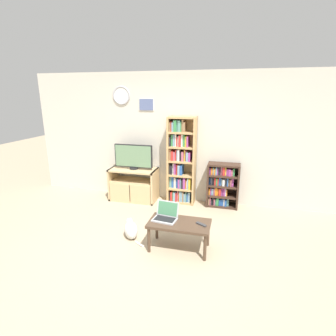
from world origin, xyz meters
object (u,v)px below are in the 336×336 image
coffee_table (179,226)px  laptop (166,215)px  bookshelf_short (222,185)px  television (133,157)px  cat (131,230)px  remote_near_laptop (201,224)px  bookshelf_tall (181,162)px  tv_stand (134,184)px

coffee_table → laptop: laptop is taller
bookshelf_short → coffee_table: (-0.49, -1.70, -0.07)m
television → cat: size_ratio=1.76×
remote_near_laptop → cat: size_ratio=0.35×
remote_near_laptop → cat: bearing=-64.9°
coffee_table → cat: (-0.79, 0.11, -0.23)m
bookshelf_tall → laptop: 1.69m
bookshelf_short → tv_stand: bearing=-175.7°
laptop → cat: size_ratio=0.80×
remote_near_laptop → bookshelf_tall: bearing=-128.3°
television → bookshelf_tall: 0.98m
bookshelf_short → coffee_table: size_ratio=1.00×
remote_near_laptop → television: bearing=-103.5°
television → cat: (0.51, -1.46, -0.80)m
laptop → tv_stand: bearing=133.5°
bookshelf_tall → remote_near_laptop: bearing=-69.0°
television → bookshelf_short: (1.79, 0.13, -0.49)m
bookshelf_short → remote_near_laptop: bookshelf_short is taller
remote_near_laptop → cat: 1.14m
television → laptop: television is taller
television → coffee_table: bearing=-50.3°
television → bookshelf_short: television is taller
tv_stand → cat: size_ratio=2.14×
remote_near_laptop → tv_stand: bearing=-103.1°
bookshelf_short → remote_near_laptop: size_ratio=5.47×
tv_stand → television: 0.60m
bookshelf_tall → bookshelf_short: 0.92m
bookshelf_tall → bookshelf_short: size_ratio=2.01×
bookshelf_tall → remote_near_laptop: (0.65, -1.70, -0.42)m
television → coffee_table: television is taller
tv_stand → laptop: 1.88m
remote_near_laptop → cat: remote_near_laptop is taller
coffee_table → remote_near_laptop: (0.31, 0.00, 0.06)m
television → remote_near_laptop: 2.31m
bookshelf_short → coffee_table: bookshelf_short is taller
television → coffee_table: size_ratio=0.92×
television → bookshelf_short: 1.86m
tv_stand → cat: (0.53, -1.46, -0.20)m
tv_stand → remote_near_laptop: size_ratio=6.08×
bookshelf_short → coffee_table: 1.77m
bookshelf_short → cat: (-1.28, -1.59, -0.30)m
tv_stand → television: television is taller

